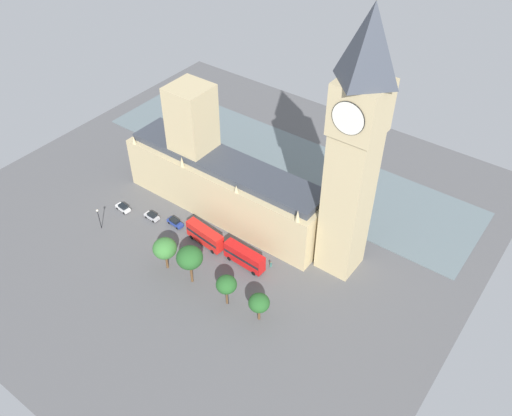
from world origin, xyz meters
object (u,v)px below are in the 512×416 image
at_px(double_decker_bus_by_river_gate, 244,257).
at_px(pedestrian_far_end, 199,226).
at_px(parliament_building, 220,178).
at_px(street_lamp_slot_12, 98,215).
at_px(double_decker_bus_opposite_hall, 205,235).
at_px(pedestrian_corner, 196,224).
at_px(plane_tree_slot_11, 226,285).
at_px(plane_tree_slot_10, 259,303).
at_px(street_lamp_slot_13, 228,291).
at_px(car_silver_leading, 152,216).
at_px(car_white_near_tower, 123,208).
at_px(plane_tree_trailing, 190,258).
at_px(clock_tower, 355,150).
at_px(pedestrian_under_trees, 271,264).
at_px(car_blue_midblock, 175,222).
at_px(plane_tree_kerbside, 165,248).

height_order(double_decker_bus_by_river_gate, pedestrian_far_end, double_decker_bus_by_river_gate).
distance_m(parliament_building, street_lamp_slot_12, 31.06).
bearing_deg(double_decker_bus_opposite_hall, pedestrian_corner, -113.33).
bearing_deg(parliament_building, pedestrian_far_end, 5.62).
xyz_separation_m(pedestrian_far_end, plane_tree_slot_11, (14.07, 20.45, 5.16)).
relative_size(pedestrian_corner, plane_tree_slot_10, 0.24).
relative_size(pedestrian_far_end, street_lamp_slot_13, 0.28).
xyz_separation_m(car_silver_leading, plane_tree_slot_10, (9.19, 40.41, 4.24)).
bearing_deg(car_white_near_tower, double_decker_bus_by_river_gate, -79.87).
height_order(plane_tree_slot_10, street_lamp_slot_13, plane_tree_slot_10).
height_order(car_silver_leading, plane_tree_trailing, plane_tree_trailing).
xyz_separation_m(parliament_building, double_decker_bus_opposite_hall, (13.03, 5.74, -6.61)).
bearing_deg(plane_tree_trailing, pedestrian_corner, -141.38).
distance_m(clock_tower, street_lamp_slot_13, 39.12).
xyz_separation_m(pedestrian_far_end, street_lamp_slot_12, (14.27, -19.62, 3.52)).
height_order(parliament_building, clock_tower, clock_tower).
relative_size(car_silver_leading, street_lamp_slot_12, 0.68).
height_order(pedestrian_under_trees, street_lamp_slot_13, street_lamp_slot_13).
distance_m(double_decker_bus_by_river_gate, plane_tree_slot_10, 16.05).
relative_size(car_white_near_tower, car_blue_midblock, 0.92).
relative_size(pedestrian_corner, plane_tree_kerbside, 0.20).
xyz_separation_m(pedestrian_far_end, street_lamp_slot_13, (14.07, 20.75, 3.49)).
bearing_deg(plane_tree_trailing, plane_tree_kerbside, -88.05).
bearing_deg(pedestrian_far_end, pedestrian_corner, 65.17).
relative_size(plane_tree_slot_10, street_lamp_slot_13, 1.17).
relative_size(car_white_near_tower, pedestrian_under_trees, 2.74).
distance_m(parliament_building, car_blue_midblock, 15.76).
relative_size(parliament_building, pedestrian_far_end, 33.20).
xyz_separation_m(pedestrian_corner, street_lamp_slot_12, (14.69, -18.40, 3.50)).
bearing_deg(street_lamp_slot_13, pedestrian_under_trees, 175.78).
bearing_deg(pedestrian_under_trees, car_silver_leading, -172.68).
height_order(double_decker_bus_opposite_hall, plane_tree_slot_11, plane_tree_slot_11).
xyz_separation_m(plane_tree_trailing, plane_tree_slot_10, (-0.50, 18.21, -2.40)).
bearing_deg(pedestrian_corner, double_decker_bus_opposite_hall, -37.24).
distance_m(clock_tower, double_decker_bus_opposite_hall, 43.23).
relative_size(double_decker_bus_opposite_hall, plane_tree_trailing, 1.06).
bearing_deg(plane_tree_slot_11, pedestrian_far_end, -124.52).
bearing_deg(pedestrian_far_end, double_decker_bus_by_river_gate, -105.78).
relative_size(plane_tree_slot_11, street_lamp_slot_12, 1.29).
relative_size(double_decker_bus_opposite_hall, street_lamp_slot_13, 1.77).
xyz_separation_m(pedestrian_under_trees, plane_tree_slot_10, (13.61, 6.63, 4.41)).
bearing_deg(parliament_building, street_lamp_slot_13, 41.99).
bearing_deg(plane_tree_slot_11, car_blue_midblock, -114.00).
xyz_separation_m(double_decker_bus_by_river_gate, pedestrian_corner, (-3.31, -17.79, -1.87)).
relative_size(pedestrian_far_end, plane_tree_kerbside, 0.20).
bearing_deg(plane_tree_slot_11, car_white_near_tower, -100.77).
bearing_deg(car_blue_midblock, clock_tower, 113.39).
bearing_deg(parliament_building, double_decker_bus_by_river_gate, 53.54).
xyz_separation_m(clock_tower, pedestrian_under_trees, (10.33, -11.92, -31.03)).
xyz_separation_m(car_blue_midblock, pedestrian_corner, (-2.86, 4.44, -0.12)).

